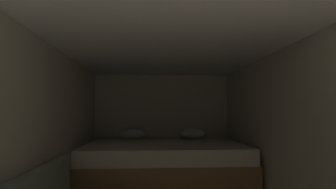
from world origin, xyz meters
The scene contains 5 objects.
wall_back centered at (0.00, 4.75, 1.01)m, with size 2.69×0.05×2.02m, color beige.
wall_left centered at (-1.32, 2.01, 1.01)m, with size 0.05×5.44×2.02m, color beige.
wall_right centered at (1.32, 2.01, 1.01)m, with size 0.05×5.44×2.02m, color beige.
ceiling_slab centered at (0.00, 2.01, 2.05)m, with size 2.69×5.44×0.05m, color white.
bed centered at (0.00, 3.80, 0.41)m, with size 2.47×1.78×1.00m.
Camera 1 is at (-0.21, -0.65, 1.29)m, focal length 29.51 mm.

